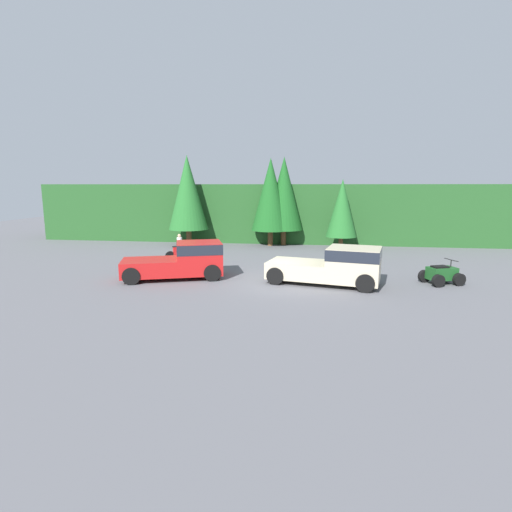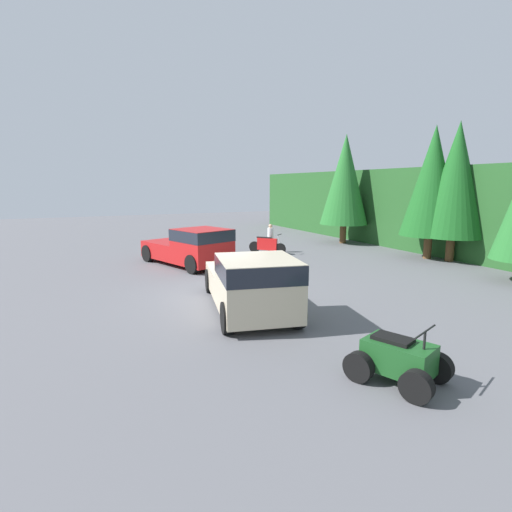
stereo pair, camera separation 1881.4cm
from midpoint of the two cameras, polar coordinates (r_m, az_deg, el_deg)
ground_plane at (r=15.00m, az=-22.87°, el=-7.62°), size 80.00×80.00×0.00m
hillside_backdrop at (r=29.27m, az=-7.02°, el=6.25°), size 44.00×6.00×4.88m
tree_left at (r=28.64m, az=-25.94°, el=8.79°), size 3.15×3.15×7.16m
tree_mid_left at (r=26.13m, az=-12.94°, el=9.20°), size 3.05×3.05×6.92m
tree_mid_right at (r=26.22m, az=-10.48°, el=9.41°), size 3.09×3.09×7.01m
tree_right at (r=23.76m, az=-1.16°, el=7.03°), size 2.32×2.32×5.26m
pickup_truck_red at (r=18.00m, az=-36.57°, el=-2.72°), size 5.49×3.68×1.88m
pickup_truck_second at (r=13.43m, az=-13.25°, el=-4.71°), size 5.72×3.27×1.88m
dirt_bike at (r=22.79m, az=-30.95°, el=-1.17°), size 1.84×1.51×1.16m
quad_atv at (r=13.54m, az=9.42°, el=-6.75°), size 2.12×1.83×1.20m
rider_person at (r=23.16m, az=-31.06°, el=0.04°), size 0.48×0.48×1.66m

